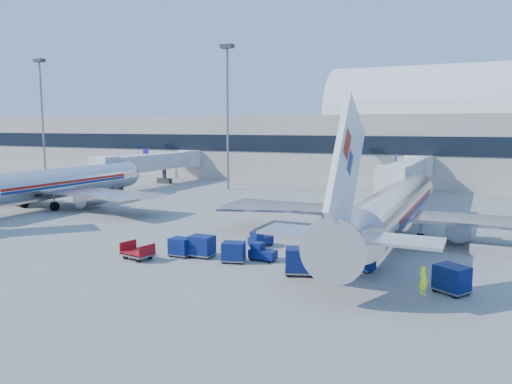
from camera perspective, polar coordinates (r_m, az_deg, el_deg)
The scene contains 19 objects.
ground at distance 44.59m, azimuth 1.29°, elevation -5.56°, with size 260.00×260.00×0.00m, color gray.
terminal at distance 100.68m, azimuth 7.06°, elevation 6.03°, with size 170.00×28.15×21.00m.
airliner_main at distance 45.47m, azimuth 15.27°, elevation -1.81°, with size 32.00×37.26×12.07m.
airliner_mid at distance 66.75m, azimuth -23.02°, elevation 0.78°, with size 32.00×37.26×12.07m.
jetbridge_near at distance 71.54m, azimuth 17.00°, elevation 2.27°, with size 4.40×27.50×6.25m.
jetbridge_mid at distance 87.79m, azimuth -11.30°, elevation 3.38°, with size 4.40×27.50×6.25m.
mast_far_west at distance 104.33m, azimuth -23.31°, elevation 9.53°, with size 2.00×1.20×22.60m.
mast_west at distance 79.32m, azimuth -3.28°, elevation 10.93°, with size 2.00×1.20×22.60m.
barrier_near at distance 42.89m, azimuth 25.21°, elevation -6.20°, with size 3.00×0.55×0.90m, color #9E9E96.
tug_lead at distance 38.03m, azimuth 0.69°, elevation -6.93°, with size 2.09×1.12×1.33m.
tug_right at distance 36.20m, azimuth 11.63°, elevation -7.82°, with size 2.27×1.56×1.35m.
tug_left at distance 42.26m, azimuth 0.44°, elevation -5.44°, with size 1.78×2.30×1.34m.
cart_train_a at distance 37.45m, azimuth -2.57°, elevation -6.83°, with size 2.03×1.75×1.53m.
cart_train_b at distance 39.12m, azimuth -6.22°, elevation -6.13°, with size 1.90×1.45×1.67m.
cart_train_c at distance 39.54m, azimuth -8.64°, elevation -6.19°, with size 1.67×1.29×1.46m.
cart_solo_near at distance 34.51m, azimuth 5.08°, elevation -7.81°, with size 2.53×2.24×1.86m.
cart_solo_far at distance 32.95m, azimuth 21.47°, elevation -9.20°, with size 2.44×2.28×1.72m.
cart_open_red at distance 39.41m, azimuth -13.34°, elevation -6.86°, with size 2.61×2.09×0.62m.
ramp_worker at distance 32.15m, azimuth 18.57°, elevation -9.56°, with size 0.64×0.42×1.75m, color #B6ED18.
Camera 1 is at (17.42, -39.78, 10.13)m, focal length 35.00 mm.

